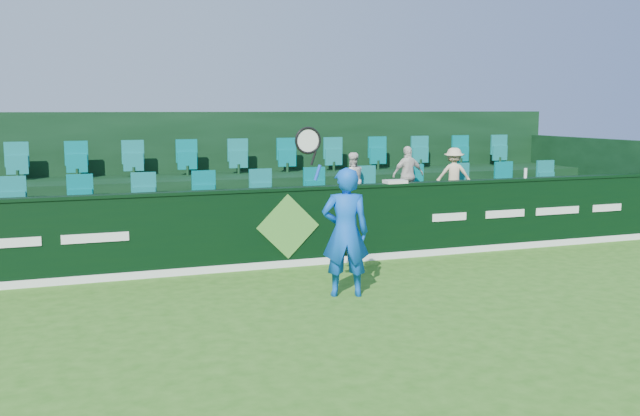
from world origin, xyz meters
name	(u,v)px	position (x,y,z in m)	size (l,w,h in m)	color
ground	(387,335)	(0.00, 0.00, 0.00)	(60.00, 60.00, 0.00)	#2E6919
sponsor_hoarding	(286,227)	(0.00, 4.00, 0.67)	(16.00, 0.25, 1.35)	black
stand_tier_front	(268,232)	(0.00, 5.10, 0.40)	(16.00, 2.00, 0.80)	black
stand_tier_back	(243,206)	(0.00, 7.00, 0.65)	(16.00, 1.80, 1.30)	black
stand_rear	(238,177)	(0.00, 7.44, 1.22)	(16.00, 4.10, 2.60)	black
seat_row_front	(262,192)	(0.00, 5.50, 1.10)	(13.50, 0.50, 0.60)	#137171
seat_row_back	(239,160)	(0.00, 7.30, 1.60)	(13.50, 0.50, 0.60)	#137171
tennis_player	(345,231)	(0.21, 1.85, 0.94)	(1.22, 0.62, 2.48)	blue
spectator_left	(352,180)	(1.68, 5.12, 1.32)	(0.51, 0.39, 1.04)	white
spectator_middle	(408,175)	(2.87, 5.12, 1.37)	(0.67, 0.28, 1.14)	silver
spectator_right	(454,175)	(3.90, 5.12, 1.34)	(0.70, 0.40, 1.09)	beige
towel	(395,182)	(2.04, 4.00, 1.38)	(0.39, 0.25, 0.06)	silver
drinks_bottle	(526,173)	(4.80, 4.00, 1.45)	(0.06, 0.06, 0.19)	white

